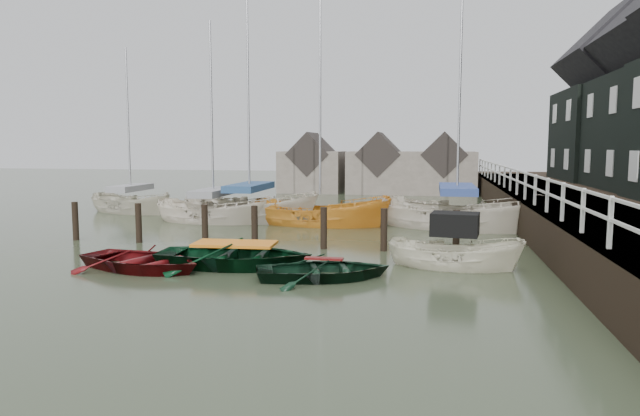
% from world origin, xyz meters
% --- Properties ---
extents(ground, '(120.00, 120.00, 0.00)m').
position_xyz_m(ground, '(0.00, 0.00, 0.00)').
color(ground, '#333B25').
rests_on(ground, ground).
extents(pier, '(3.04, 32.00, 2.70)m').
position_xyz_m(pier, '(9.48, 10.00, 0.71)').
color(pier, black).
rests_on(pier, ground).
extents(mooring_pilings, '(13.72, 0.22, 1.80)m').
position_xyz_m(mooring_pilings, '(-1.11, 3.00, 0.50)').
color(mooring_pilings, black).
rests_on(mooring_pilings, ground).
extents(far_sheds, '(14.00, 4.08, 4.39)m').
position_xyz_m(far_sheds, '(0.83, 26.00, 1.86)').
color(far_sheds, '#665B51').
rests_on(far_sheds, ground).
extents(rowboat_red, '(4.43, 3.69, 0.79)m').
position_xyz_m(rowboat_red, '(-3.16, -1.11, 0.00)').
color(rowboat_red, '#520B0E').
rests_on(rowboat_red, ground).
extents(rowboat_green, '(4.61, 3.42, 0.92)m').
position_xyz_m(rowboat_green, '(-0.75, -0.27, 0.00)').
color(rowboat_green, black).
rests_on(rowboat_green, ground).
extents(rowboat_dkgreen, '(4.11, 3.47, 0.72)m').
position_xyz_m(rowboat_dkgreen, '(2.00, -1.19, 0.00)').
color(rowboat_dkgreen, black).
rests_on(rowboat_dkgreen, ground).
extents(motorboat, '(3.96, 1.94, 2.27)m').
position_xyz_m(motorboat, '(5.37, 0.82, 0.12)').
color(motorboat, beige).
rests_on(motorboat, ground).
extents(sailboat_a, '(6.01, 2.95, 9.95)m').
position_xyz_m(sailboat_a, '(-4.91, 8.63, 0.06)').
color(sailboat_a, silver).
rests_on(sailboat_a, ground).
extents(sailboat_b, '(7.08, 3.63, 12.76)m').
position_xyz_m(sailboat_b, '(-3.45, 9.35, 0.06)').
color(sailboat_b, beige).
rests_on(sailboat_b, ground).
extents(sailboat_c, '(6.49, 3.05, 11.08)m').
position_xyz_m(sailboat_c, '(-0.04, 8.70, 0.01)').
color(sailboat_c, orange).
rests_on(sailboat_c, ground).
extents(sailboat_d, '(7.62, 4.85, 12.96)m').
position_xyz_m(sailboat_d, '(5.75, 8.77, 0.06)').
color(sailboat_d, beige).
rests_on(sailboat_d, ground).
extents(sailboat_e, '(5.78, 3.87, 9.36)m').
position_xyz_m(sailboat_e, '(-10.46, 11.30, 0.07)').
color(sailboat_e, beige).
rests_on(sailboat_e, ground).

